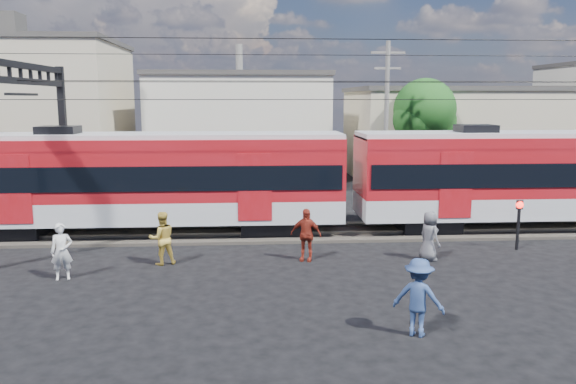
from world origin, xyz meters
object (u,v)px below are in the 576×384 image
object	(u,v)px
pedestrian_c	(419,297)
crossing_signal	(519,216)
pedestrian_a	(62,251)
commuter_train	(148,178)

from	to	relation	value
pedestrian_c	crossing_signal	distance (m)	9.36
pedestrian_a	commuter_train	bearing A→B (deg)	58.41
commuter_train	pedestrian_a	bearing A→B (deg)	-107.30
pedestrian_c	crossing_signal	bearing A→B (deg)	-100.96
pedestrian_a	crossing_signal	distance (m)	15.86
crossing_signal	commuter_train	bearing A→B (deg)	167.69
pedestrian_c	crossing_signal	xyz separation A→B (m)	(5.90, 7.26, 0.35)
pedestrian_a	crossing_signal	world-z (taller)	crossing_signal
commuter_train	pedestrian_a	world-z (taller)	commuter_train
pedestrian_c	commuter_train	bearing A→B (deg)	-23.85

